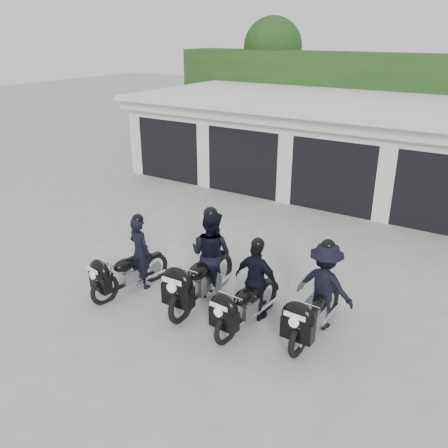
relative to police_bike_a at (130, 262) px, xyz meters
The scene contains 7 objects.
ground 2.36m from the police_bike_a, 36.06° to the left, with size 80.00×80.00×0.00m, color #A0A09B.
garage_block 9.59m from the police_bike_a, 79.01° to the left, with size 16.40×6.80×2.96m.
background_vegetation 14.56m from the police_bike_a, 81.24° to the left, with size 20.00×3.90×5.80m.
police_bike_a is the anchor object (origin of this frame).
police_bike_b 1.64m from the police_bike_a, 20.72° to the left, with size 0.94×2.32×2.02m.
police_bike_c 2.74m from the police_bike_a, ahead, with size 0.99×2.00×1.74m.
police_bike_d 3.97m from the police_bike_a, 11.33° to the left, with size 1.11×2.10×1.83m.
Camera 1 is at (4.59, -7.71, 5.17)m, focal length 38.00 mm.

